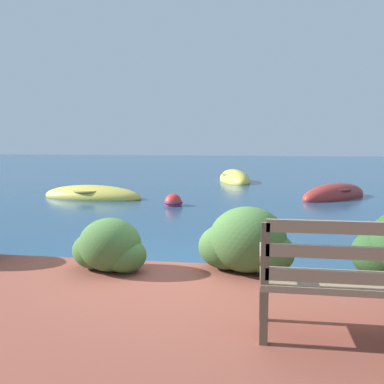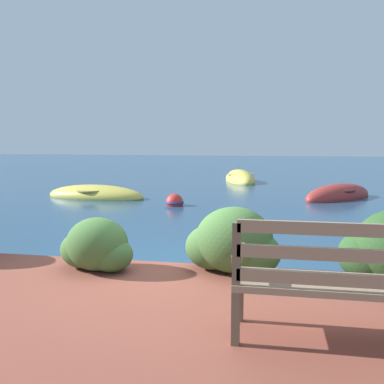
% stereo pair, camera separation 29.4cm
% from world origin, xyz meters
% --- Properties ---
extents(ground_plane, '(80.00, 80.00, 0.00)m').
position_xyz_m(ground_plane, '(0.00, 0.00, 0.00)').
color(ground_plane, navy).
extents(park_bench, '(1.34, 0.48, 0.93)m').
position_xyz_m(park_bench, '(1.60, -1.80, 0.70)').
color(park_bench, brown).
rests_on(park_bench, patio_terrace).
extents(hedge_clump_left, '(0.89, 0.64, 0.60)m').
position_xyz_m(hedge_clump_left, '(-0.74, -0.43, 0.48)').
color(hedge_clump_left, '#426B33').
rests_on(hedge_clump_left, patio_terrace).
extents(hedge_clump_centre, '(1.08, 0.78, 0.74)m').
position_xyz_m(hedge_clump_centre, '(0.79, -0.23, 0.54)').
color(hedge_clump_centre, '#426B33').
rests_on(hedge_clump_centre, patio_terrace).
extents(rowboat_nearest, '(3.17, 1.52, 0.66)m').
position_xyz_m(rowboat_nearest, '(-3.85, 6.79, 0.06)').
color(rowboat_nearest, '#DBC64C').
rests_on(rowboat_nearest, ground_plane).
extents(rowboat_mid, '(2.52, 2.60, 0.76)m').
position_xyz_m(rowboat_mid, '(3.12, 7.86, 0.06)').
color(rowboat_mid, '#9E2D28').
rests_on(rowboat_mid, ground_plane).
extents(rowboat_far, '(1.82, 3.01, 0.85)m').
position_xyz_m(rowboat_far, '(-0.02, 12.31, 0.07)').
color(rowboat_far, '#DBC64C').
rests_on(rowboat_far, ground_plane).
extents(mooring_buoy, '(0.50, 0.50, 0.45)m').
position_xyz_m(mooring_buoy, '(-1.24, 5.75, 0.08)').
color(mooring_buoy, red).
rests_on(mooring_buoy, ground_plane).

